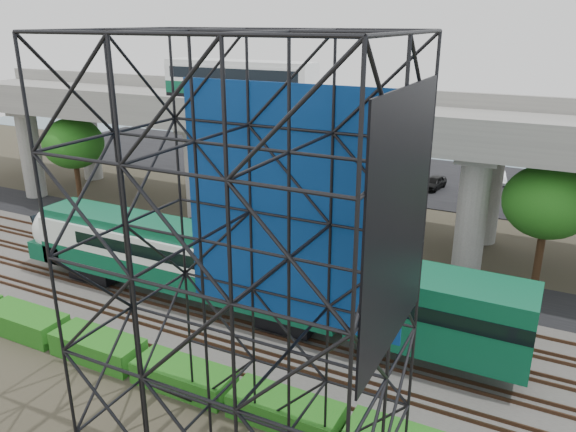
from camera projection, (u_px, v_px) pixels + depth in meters
The scene contains 13 objects.
ground at pixel (219, 335), 28.76m from camera, with size 140.00×140.00×0.00m, color #474233.
ballast_bed at pixel (240, 316), 30.41m from camera, with size 90.00×12.00×0.20m, color slate.
service_road at pixel (306, 260), 37.59m from camera, with size 90.00×5.00×0.08m, color black.
parking_lot at pixel (403, 177), 57.39m from camera, with size 90.00×18.00×0.08m, color black.
harbor_water at pixel (448, 139), 75.93m from camera, with size 140.00×40.00×0.03m, color #41606B.
rail_tracks at pixel (240, 313), 30.35m from camera, with size 90.00×9.52×0.16m.
commuter_train at pixel (216, 264), 30.07m from camera, with size 29.30×3.06×4.30m.
overpass at pixel (332, 125), 39.77m from camera, with size 80.00×12.00×12.40m.
scaffold_tower at pixel (245, 295), 16.79m from camera, with size 9.36×6.36×15.00m.
hedge_strip at pixel (184, 376), 24.52m from camera, with size 34.60×1.80×1.20m.
trees at pixel (283, 155), 42.51m from camera, with size 40.94×16.94×7.69m.
suv at pixel (199, 232), 40.50m from camera, with size 2.37×5.15×1.43m, color black.
parked_cars at pixel (414, 174), 56.08m from camera, with size 35.38×9.52×1.31m.
Camera 1 is at (14.45, -20.84, 15.28)m, focal length 35.00 mm.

